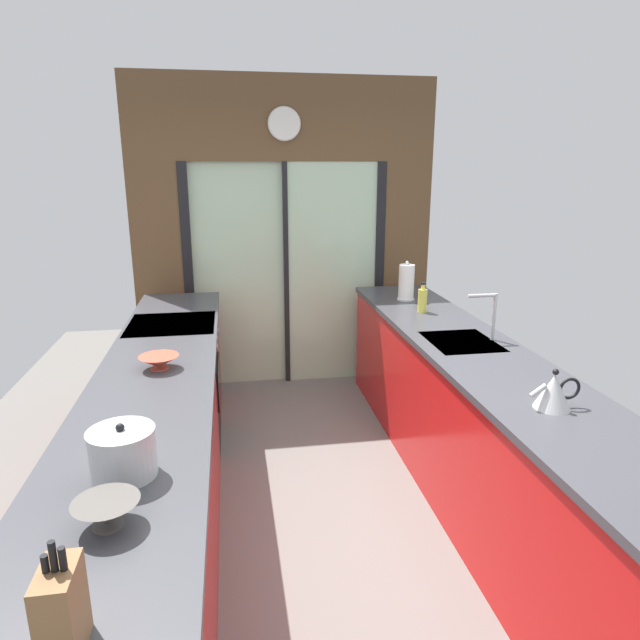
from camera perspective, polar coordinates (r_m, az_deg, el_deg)
ground_plane at (r=3.70m, az=-0.23°, el=-16.51°), size 5.04×7.60×0.02m
back_wall_unit at (r=4.94m, az=-3.63°, el=10.52°), size 2.64×0.12×2.70m
left_counter_run at (r=3.05m, az=-16.43°, el=-14.39°), size 0.62×3.80×0.92m
right_counter_run at (r=3.47m, az=15.85°, el=-10.56°), size 0.62×3.80×0.92m
sink_faucet at (r=3.52m, az=17.15°, el=1.03°), size 0.19×0.02×0.30m
oven_range at (r=4.06m, az=-14.61°, el=-6.67°), size 0.60×0.60×0.92m
mixing_bowl_near at (r=1.85m, az=-21.16°, el=-18.09°), size 0.20×0.20×0.09m
mixing_bowl_far at (r=3.05m, az=-16.29°, el=-4.17°), size 0.21×0.21×0.07m
knife_block at (r=1.46m, az=-25.15°, el=-25.57°), size 0.08×0.14×0.29m
stock_pot at (r=2.07m, az=-19.72°, el=-12.80°), size 0.23×0.23×0.20m
kettle at (r=2.66m, az=23.01°, el=-6.78°), size 0.24×0.16×0.19m
soap_bottle at (r=4.13m, az=10.54°, el=2.07°), size 0.07×0.07×0.22m
paper_towel_roll at (r=4.47m, az=8.91°, el=3.85°), size 0.14×0.14×0.32m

